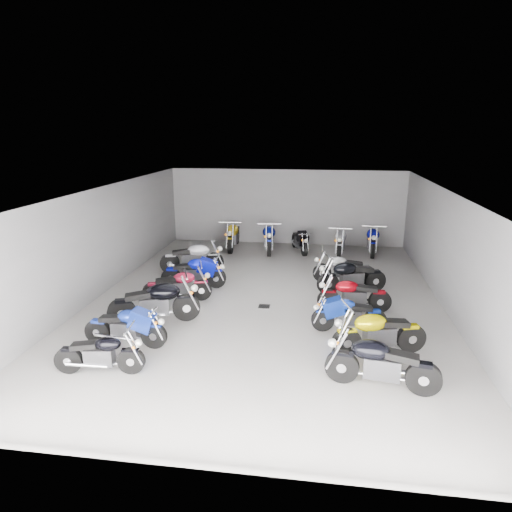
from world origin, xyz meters
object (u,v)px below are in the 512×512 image
at_px(motorcycle_right_b, 378,333).
at_px(motorcycle_right_d, 353,295).
at_px(motorcycle_left_c, 155,302).
at_px(motorcycle_left_e, 194,272).
at_px(motorcycle_back_c, 269,237).
at_px(motorcycle_back_d, 300,241).
at_px(motorcycle_right_a, 381,363).
at_px(motorcycle_back_e, 341,242).
at_px(motorcycle_back_b, 233,236).
at_px(motorcycle_right_e, 351,276).
at_px(drain_grate, 264,306).
at_px(motorcycle_left_f, 193,257).
at_px(motorcycle_left_d, 178,286).
at_px(motorcycle_right_f, 343,268).
at_px(motorcycle_left_a, 100,353).
at_px(motorcycle_back_f, 372,240).
at_px(motorcycle_left_b, 126,327).
at_px(motorcycle_right_c, 348,314).

bearing_deg(motorcycle_right_b, motorcycle_right_d, -7.25).
relative_size(motorcycle_left_c, motorcycle_left_e, 1.10).
height_order(motorcycle_back_c, motorcycle_back_d, motorcycle_back_c).
distance_m(motorcycle_left_c, motorcycle_back_d, 8.33).
relative_size(motorcycle_right_a, motorcycle_back_e, 0.96).
distance_m(motorcycle_back_b, motorcycle_back_e, 4.41).
distance_m(motorcycle_left_c, motorcycle_right_a, 5.85).
distance_m(motorcycle_left_c, motorcycle_right_e, 5.92).
bearing_deg(motorcycle_back_d, motorcycle_right_e, 92.32).
height_order(drain_grate, motorcycle_left_f, motorcycle_left_f).
relative_size(motorcycle_left_d, motorcycle_back_e, 0.86).
relative_size(motorcycle_right_e, motorcycle_right_f, 1.06).
distance_m(drain_grate, motorcycle_left_e, 2.76).
bearing_deg(motorcycle_right_b, motorcycle_left_e, 38.10).
height_order(drain_grate, motorcycle_left_a, motorcycle_left_a).
distance_m(motorcycle_left_e, motorcycle_back_b, 4.94).
xyz_separation_m(motorcycle_right_d, motorcycle_right_f, (-0.19, 2.46, -0.01)).
distance_m(drain_grate, motorcycle_back_f, 7.27).
xyz_separation_m(drain_grate, motorcycle_right_e, (2.47, 1.50, 0.52)).
relative_size(motorcycle_left_f, motorcycle_right_b, 1.03).
distance_m(motorcycle_left_b, motorcycle_left_f, 5.70).
xyz_separation_m(motorcycle_right_a, motorcycle_back_d, (-2.05, 9.98, -0.05)).
bearing_deg(motorcycle_left_b, motorcycle_back_f, 146.21).
height_order(motorcycle_left_b, motorcycle_right_b, motorcycle_right_b).
height_order(motorcycle_left_d, motorcycle_right_e, motorcycle_right_e).
distance_m(motorcycle_left_e, motorcycle_back_d, 5.72).
xyz_separation_m(motorcycle_left_c, motorcycle_back_b, (0.54, 7.74, 0.00)).
height_order(motorcycle_left_e, motorcycle_back_d, motorcycle_left_e).
height_order(motorcycle_left_a, motorcycle_left_b, motorcycle_left_b).
bearing_deg(motorcycle_left_f, motorcycle_right_a, 25.86).
distance_m(motorcycle_left_f, motorcycle_back_c, 3.95).
bearing_deg(motorcycle_left_a, motorcycle_back_f, 141.22).
xyz_separation_m(motorcycle_left_b, motorcycle_back_f, (6.41, 9.16, 0.09)).
relative_size(drain_grate, motorcycle_left_e, 0.16).
bearing_deg(motorcycle_back_c, motorcycle_right_d, 109.18).
bearing_deg(motorcycle_right_a, motorcycle_left_b, 89.11).
relative_size(motorcycle_back_b, motorcycle_back_c, 0.99).
distance_m(motorcycle_right_f, motorcycle_back_b, 5.76).
relative_size(motorcycle_left_d, motorcycle_right_e, 0.92).
xyz_separation_m(motorcycle_left_b, motorcycle_right_c, (5.09, 1.55, -0.03)).
bearing_deg(motorcycle_right_b, motorcycle_back_e, -12.65).
distance_m(motorcycle_left_b, motorcycle_back_b, 9.11).
distance_m(motorcycle_left_f, motorcycle_right_f, 5.15).
height_order(motorcycle_right_b, motorcycle_right_c, motorcycle_right_b).
bearing_deg(motorcycle_left_e, motorcycle_back_f, 124.26).
bearing_deg(motorcycle_back_f, drain_grate, 64.47).
relative_size(motorcycle_right_a, motorcycle_right_f, 1.10).
bearing_deg(motorcycle_left_f, motorcycle_left_c, -10.83).
distance_m(motorcycle_left_e, motorcycle_right_a, 7.26).
bearing_deg(motorcycle_left_e, motorcycle_left_c, -10.68).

